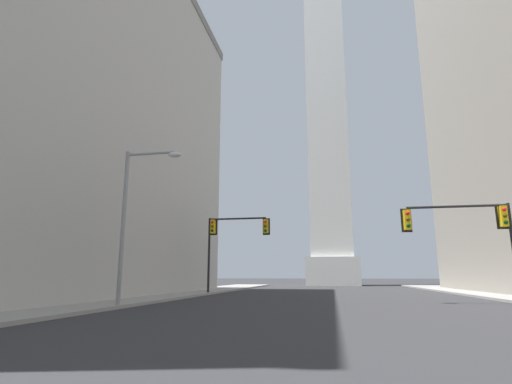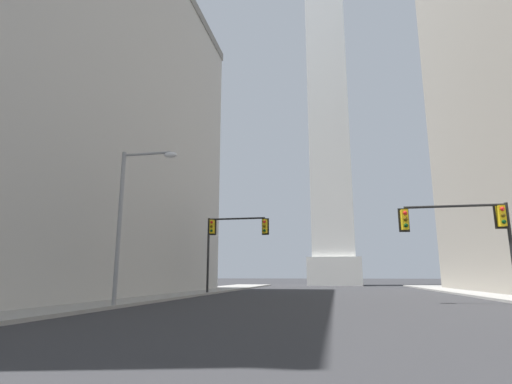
{
  "view_description": "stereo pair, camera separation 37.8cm",
  "coord_description": "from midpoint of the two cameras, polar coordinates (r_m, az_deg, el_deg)",
  "views": [
    {
      "loc": [
        -0.03,
        -0.44,
        1.45
      ],
      "look_at": [
        -7.36,
        38.39,
        9.73
      ],
      "focal_mm": 28.0,
      "sensor_mm": 36.0,
      "label": 1
    },
    {
      "loc": [
        0.34,
        -0.37,
        1.45
      ],
      "look_at": [
        -7.36,
        38.39,
        9.73
      ],
      "focal_mm": 28.0,
      "sensor_mm": 36.0,
      "label": 2
    }
  ],
  "objects": [
    {
      "name": "building_left",
      "position": [
        34.09,
        -32.16,
        10.89
      ],
      "size": [
        21.35,
        37.6,
        27.11
      ],
      "color": "#B2AFAA",
      "rests_on": "ground_plane"
    },
    {
      "name": "street_lamp",
      "position": [
        19.56,
        -17.07,
        -2.21
      ],
      "size": [
        2.82,
        0.36,
        7.3
      ],
      "color": "gray",
      "rests_on": "ground_plane"
    },
    {
      "name": "traffic_light_mid_left",
      "position": [
        32.06,
        -3.65,
        -6.2
      ],
      "size": [
        5.11,
        0.51,
        6.01
      ],
      "color": "black",
      "rests_on": "ground_plane"
    },
    {
      "name": "traffic_light_mid_right",
      "position": [
        24.19,
        28.57,
        -4.35
      ],
      "size": [
        5.64,
        0.52,
        5.22
      ],
      "color": "black",
      "rests_on": "ground_plane"
    },
    {
      "name": "obelisk",
      "position": [
        69.58,
        10.25,
        15.14
      ],
      "size": [
        7.73,
        7.73,
        67.67
      ],
      "color": "silver",
      "rests_on": "ground_plane"
    },
    {
      "name": "sidewalk_left",
      "position": [
        25.62,
        -17.13,
        -14.4
      ],
      "size": [
        5.0,
        74.06,
        0.15
      ],
      "primitive_type": "cube",
      "color": "gray",
      "rests_on": "ground_plane"
    }
  ]
}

